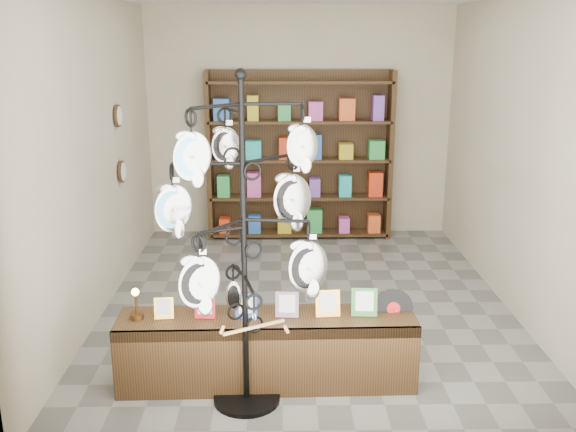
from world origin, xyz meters
The scene contains 6 objects.
ground centered at (0.00, 0.00, 0.00)m, with size 5.00×5.00×0.00m, color slate.
room_envelope centered at (0.00, 0.00, 1.85)m, with size 5.00×5.00×5.00m.
display_tree centered at (-0.51, -1.80, 1.39)m, with size 1.32×1.32×2.41m.
front_shelf centered at (-0.37, -1.54, 0.28)m, with size 2.27×0.51×0.80m.
back_shelving centered at (0.00, 2.30, 1.03)m, with size 2.42×0.36×2.20m.
wall_clocks centered at (-1.97, 0.80, 1.50)m, with size 0.03×0.24×0.84m.
Camera 1 is at (-0.27, -6.02, 2.60)m, focal length 40.00 mm.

